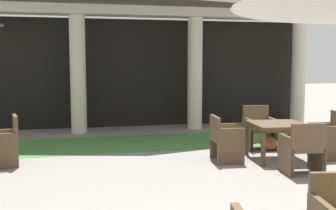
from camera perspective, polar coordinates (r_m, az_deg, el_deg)
name	(u,v)px	position (r m, az deg, el deg)	size (l,w,h in m)	color
lawn_strip	(150,142)	(9.76, -2.48, -5.13)	(12.56, 2.02, 0.01)	#47843D
patio_chair_near_foreground_east	(4,144)	(8.10, -21.56, -4.95)	(0.63, 0.65, 0.91)	brown
patio_table_mid_left	(278,128)	(8.27, 14.87, -3.03)	(1.08, 1.08, 0.71)	brown
patio_chair_mid_left_east	(329,136)	(8.75, 21.22, -4.03)	(0.58, 0.65, 0.91)	brown
patio_chair_mid_left_north	(259,129)	(9.27, 12.35, -3.22)	(0.65, 0.64, 0.91)	brown
patio_chair_mid_left_south	(303,149)	(7.36, 17.96, -5.79)	(0.66, 0.60, 0.88)	brown
patio_chair_mid_left_west	(225,139)	(7.96, 7.81, -4.70)	(0.57, 0.67, 0.87)	brown
terracotta_urn	(269,143)	(9.12, 13.63, -5.09)	(0.36, 0.36, 0.39)	brown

